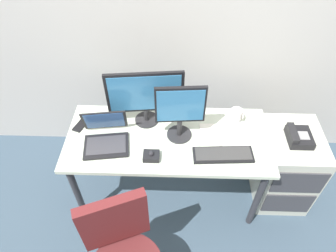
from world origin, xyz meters
name	(u,v)px	position (x,y,z in m)	size (l,w,h in m)	color
ground_plane	(168,191)	(0.00, 0.00, 0.00)	(8.00, 8.00, 0.00)	#384B5B
back_wall	(171,5)	(0.00, 0.67, 1.40)	(6.00, 0.10, 2.80)	#B7B5B1
desk	(168,145)	(0.00, 0.00, 0.64)	(1.48, 0.65, 0.73)	beige
file_cabinet	(285,166)	(0.96, 0.05, 0.35)	(0.42, 0.53, 0.69)	#B8BCAD
desk_phone	(298,137)	(0.95, 0.03, 0.73)	(0.17, 0.20, 0.09)	black
monitor_main	(145,95)	(-0.17, 0.17, 0.98)	(0.55, 0.18, 0.44)	#262628
monitor_side	(180,110)	(0.08, 0.02, 0.98)	(0.34, 0.18, 0.45)	#262628
keyboard	(223,155)	(0.38, -0.16, 0.74)	(0.42, 0.16, 0.03)	black
laptop	(106,136)	(-0.44, -0.05, 0.78)	(0.35, 0.33, 0.23)	black
trackball_mouse	(151,156)	(-0.11, -0.19, 0.75)	(0.11, 0.09, 0.07)	black
coffee_mug	(236,115)	(0.51, 0.20, 0.78)	(0.10, 0.09, 0.10)	silver
paper_notepad	(210,134)	(0.31, 0.03, 0.73)	(0.15, 0.21, 0.01)	white
cell_phone	(81,125)	(-0.66, 0.10, 0.73)	(0.07, 0.14, 0.01)	black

